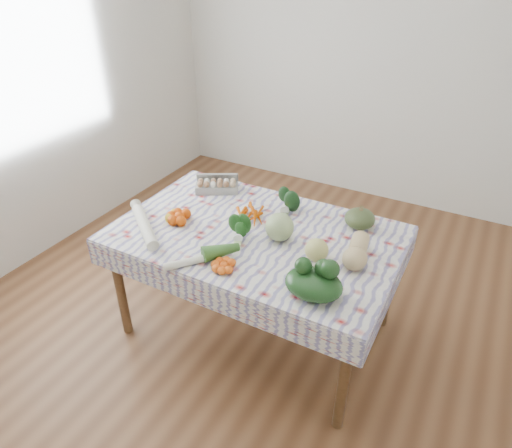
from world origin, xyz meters
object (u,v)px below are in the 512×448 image
kabocha_squash (360,219)px  cabbage (280,227)px  grapefruit (317,250)px  egg_carton (217,187)px  butternut_squash (357,250)px  dining_table (256,244)px

kabocha_squash → cabbage: (-0.36, -0.35, 0.02)m
kabocha_squash → grapefruit: size_ratio=1.43×
egg_carton → cabbage: 0.71m
butternut_squash → grapefruit: 0.22m
kabocha_squash → dining_table: bearing=-146.0°
egg_carton → butternut_squash: butternut_squash is taller
kabocha_squash → grapefruit: grapefruit is taller
egg_carton → kabocha_squash: (1.00, 0.02, 0.02)m
cabbage → grapefruit: cabbage is taller
dining_table → grapefruit: size_ratio=12.58×
egg_carton → kabocha_squash: 1.00m
dining_table → grapefruit: 0.45m
dining_table → butternut_squash: butternut_squash is taller
butternut_squash → grapefruit: (-0.19, -0.10, -0.00)m
dining_table → cabbage: cabbage is taller
dining_table → grapefruit: (0.42, -0.09, 0.15)m
egg_carton → kabocha_squash: kabocha_squash is taller
egg_carton → grapefruit: bearing=-53.8°
egg_carton → dining_table: bearing=-63.2°
kabocha_squash → cabbage: bearing=-136.3°
egg_carton → cabbage: cabbage is taller
dining_table → egg_carton: bearing=146.1°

